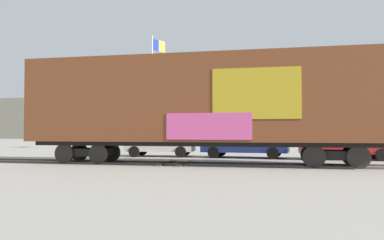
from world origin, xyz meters
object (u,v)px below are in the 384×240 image
(parked_car_white, at_px, (159,143))
(parked_car_blue, at_px, (244,143))
(flagpole, at_px, (155,76))
(parked_car_red, at_px, (344,143))
(freight_car, at_px, (203,101))

(parked_car_white, distance_m, parked_car_blue, 5.04)
(flagpole, distance_m, parked_car_red, 16.22)
(parked_car_white, bearing_deg, parked_car_red, 0.87)
(freight_car, bearing_deg, parked_car_white, 128.36)
(parked_car_white, relative_size, parked_car_red, 0.87)
(flagpole, distance_m, parked_car_blue, 12.10)
(parked_car_white, distance_m, parked_car_red, 10.32)
(parked_car_red, bearing_deg, parked_car_white, -179.13)
(freight_car, distance_m, flagpole, 14.78)
(freight_car, bearing_deg, parked_car_blue, 78.98)
(freight_car, height_order, parked_car_red, freight_car)
(flagpole, xyz_separation_m, parked_car_blue, (8.29, -7.19, -5.09))
(parked_car_white, bearing_deg, parked_car_blue, 2.80)
(flagpole, relative_size, parked_car_white, 2.17)
(parked_car_white, relative_size, parked_car_blue, 0.88)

